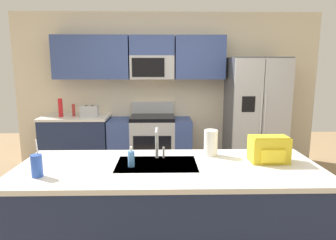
% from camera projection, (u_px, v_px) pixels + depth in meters
% --- Properties ---
extents(ground_plane, '(9.00, 9.00, 0.00)m').
position_uv_depth(ground_plane, '(170.00, 222.00, 3.33)').
color(ground_plane, '#997A56').
rests_on(ground_plane, ground).
extents(kitchen_wall_unit, '(5.20, 0.43, 2.60)m').
position_uv_depth(kitchen_wall_unit, '(158.00, 80.00, 5.11)').
color(kitchen_wall_unit, beige).
rests_on(kitchen_wall_unit, ground).
extents(back_counter, '(1.10, 0.63, 0.90)m').
position_uv_depth(back_counter, '(77.00, 142.00, 4.99)').
color(back_counter, '#1E2A4D').
rests_on(back_counter, ground).
extents(range_oven, '(1.36, 0.61, 1.10)m').
position_uv_depth(range_oven, '(150.00, 143.00, 5.02)').
color(range_oven, '#B7BABF').
rests_on(range_oven, ground).
extents(refrigerator, '(0.90, 0.76, 1.85)m').
position_uv_depth(refrigerator, '(255.00, 115.00, 4.90)').
color(refrigerator, '#4C4F54').
rests_on(refrigerator, ground).
extents(island_counter, '(2.53, 0.96, 0.90)m').
position_uv_depth(island_counter, '(168.00, 215.00, 2.57)').
color(island_counter, '#1E2A4D').
rests_on(island_counter, ground).
extents(toaster, '(0.28, 0.16, 0.18)m').
position_uv_depth(toaster, '(89.00, 111.00, 4.85)').
color(toaster, '#B7BABF').
rests_on(toaster, back_counter).
extents(pepper_mill, '(0.05, 0.05, 0.20)m').
position_uv_depth(pepper_mill, '(74.00, 110.00, 4.89)').
color(pepper_mill, '#B2332D').
rests_on(pepper_mill, back_counter).
extents(bottle_red, '(0.07, 0.07, 0.30)m').
position_uv_depth(bottle_red, '(60.00, 108.00, 4.83)').
color(bottle_red, red).
rests_on(bottle_red, back_counter).
extents(sink_faucet, '(0.09, 0.21, 0.28)m').
position_uv_depth(sink_faucet, '(157.00, 141.00, 2.64)').
color(sink_faucet, '#B7BABF').
rests_on(sink_faucet, island_counter).
extents(drink_cup_blue, '(0.08, 0.08, 0.29)m').
position_uv_depth(drink_cup_blue, '(37.00, 166.00, 2.23)').
color(drink_cup_blue, blue).
rests_on(drink_cup_blue, island_counter).
extents(soap_dispenser, '(0.06, 0.06, 0.17)m').
position_uv_depth(soap_dispenser, '(131.00, 159.00, 2.46)').
color(soap_dispenser, '#4C8CD8').
rests_on(soap_dispenser, island_counter).
extents(paper_towel_roll, '(0.12, 0.12, 0.24)m').
position_uv_depth(paper_towel_roll, '(211.00, 143.00, 2.76)').
color(paper_towel_roll, white).
rests_on(paper_towel_roll, island_counter).
extents(backpack, '(0.32, 0.22, 0.23)m').
position_uv_depth(backpack, '(269.00, 149.00, 2.57)').
color(backpack, yellow).
rests_on(backpack, island_counter).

